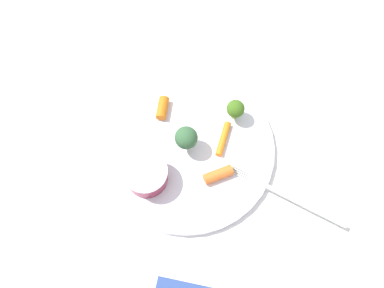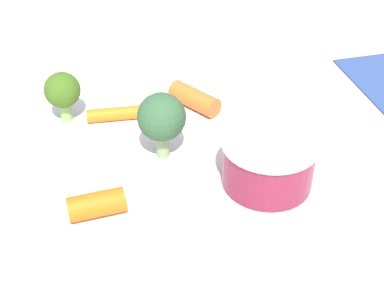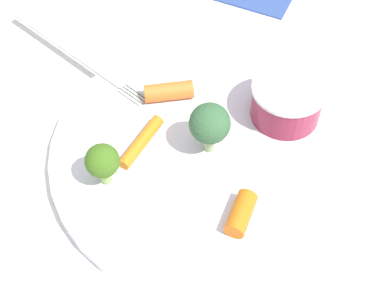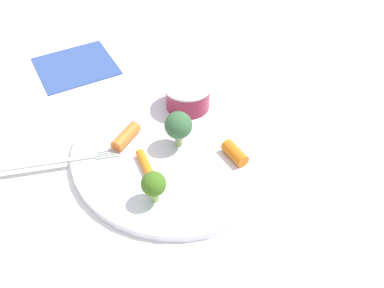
% 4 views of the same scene
% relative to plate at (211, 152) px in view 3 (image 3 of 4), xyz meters
% --- Properties ---
extents(ground_plane, '(2.40, 2.40, 0.00)m').
position_rel_plate_xyz_m(ground_plane, '(0.00, 0.00, -0.01)').
color(ground_plane, white).
extents(plate, '(0.28, 0.28, 0.01)m').
position_rel_plate_xyz_m(plate, '(0.00, 0.00, 0.00)').
color(plate, white).
rests_on(plate, ground_plane).
extents(sauce_cup, '(0.07, 0.07, 0.04)m').
position_rel_plate_xyz_m(sauce_cup, '(-0.07, -0.04, 0.02)').
color(sauce_cup, maroon).
rests_on(sauce_cup, plate).
extents(broccoli_floret_0, '(0.03, 0.03, 0.04)m').
position_rel_plate_xyz_m(broccoli_floret_0, '(0.09, 0.04, 0.03)').
color(broccoli_floret_0, '#94C064').
rests_on(broccoli_floret_0, plate).
extents(broccoli_floret_1, '(0.04, 0.04, 0.05)m').
position_rel_plate_xyz_m(broccoli_floret_1, '(0.00, 0.00, 0.04)').
color(broccoli_floret_1, '#92AD72').
rests_on(broccoli_floret_1, plate).
extents(carrot_stick_0, '(0.05, 0.03, 0.02)m').
position_rel_plate_xyz_m(carrot_stick_0, '(0.04, -0.06, 0.01)').
color(carrot_stick_0, orange).
rests_on(carrot_stick_0, plate).
extents(carrot_stick_1, '(0.03, 0.04, 0.02)m').
position_rel_plate_xyz_m(carrot_stick_1, '(-0.03, 0.07, 0.01)').
color(carrot_stick_1, orange).
rests_on(carrot_stick_1, plate).
extents(carrot_stick_2, '(0.04, 0.06, 0.01)m').
position_rel_plate_xyz_m(carrot_stick_2, '(0.06, -0.00, 0.01)').
color(carrot_stick_2, orange).
rests_on(carrot_stick_2, plate).
extents(fork, '(0.15, 0.13, 0.00)m').
position_rel_plate_xyz_m(fork, '(0.13, -0.11, 0.01)').
color(fork, beige).
rests_on(fork, plate).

